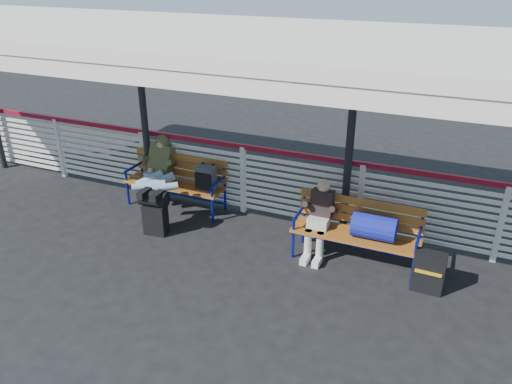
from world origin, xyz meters
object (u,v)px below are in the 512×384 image
at_px(luggage_stack, 155,211).
at_px(suitcase_side, 429,272).
at_px(companion_person, 319,218).
at_px(bench_left, 185,177).
at_px(traveler_man, 157,177).
at_px(bench_right, 366,227).

height_order(luggage_stack, suitcase_side, luggage_stack).
bearing_deg(suitcase_side, luggage_stack, -176.32).
distance_m(companion_person, suitcase_side, 1.66).
xyz_separation_m(luggage_stack, companion_person, (2.55, 0.44, 0.19)).
bearing_deg(bench_left, traveler_man, -133.77).
height_order(bench_right, suitcase_side, bench_right).
relative_size(traveler_man, companion_person, 1.34).
bearing_deg(luggage_stack, traveler_man, 111.66).
bearing_deg(companion_person, luggage_stack, -170.23).
bearing_deg(companion_person, suitcase_side, -10.54).
bearing_deg(suitcase_side, bench_left, 170.37).
xyz_separation_m(bench_left, bench_right, (3.25, -0.54, 0.01)).
relative_size(companion_person, suitcase_side, 2.05).
relative_size(luggage_stack, suitcase_side, 1.34).
distance_m(luggage_stack, companion_person, 2.59).
bearing_deg(traveler_man, suitcase_side, -6.26).
height_order(traveler_man, suitcase_side, traveler_man).
height_order(bench_left, companion_person, companion_person).
xyz_separation_m(bench_right, companion_person, (-0.68, -0.00, -0.00)).
distance_m(traveler_man, suitcase_side, 4.54).
xyz_separation_m(bench_left, suitcase_side, (4.17, -0.84, -0.31)).
height_order(luggage_stack, bench_right, bench_right).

